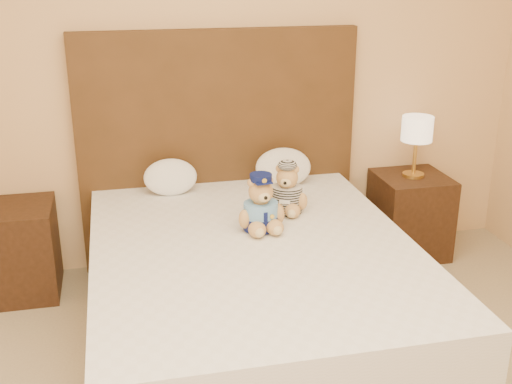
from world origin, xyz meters
TOP-DOWN VIEW (x-y plane):
  - bed at (0.00, 1.20)m, footprint 1.60×2.00m
  - headboard at (0.00, 2.21)m, footprint 1.75×0.08m
  - nightstand_left at (-1.25, 2.00)m, footprint 0.45×0.45m
  - nightstand_right at (1.25, 2.00)m, footprint 0.45×0.45m
  - lamp at (1.25, 2.00)m, footprint 0.20×0.20m
  - teddy_police at (0.08, 1.37)m, footprint 0.29×0.27m
  - teddy_prisoner at (0.28, 1.59)m, footprint 0.33×0.32m
  - pillow_left at (-0.33, 2.03)m, footprint 0.32×0.21m
  - pillow_right at (0.38, 2.03)m, footprint 0.36×0.23m

SIDE VIEW (x-z plane):
  - nightstand_left at x=-1.25m, z-range 0.00..0.55m
  - nightstand_right at x=1.25m, z-range 0.00..0.55m
  - bed at x=0.00m, z-range 0.00..0.55m
  - pillow_left at x=-0.33m, z-range 0.55..0.78m
  - pillow_right at x=0.38m, z-range 0.55..0.80m
  - teddy_prisoner at x=0.28m, z-range 0.55..0.83m
  - teddy_police at x=0.08m, z-range 0.55..0.85m
  - headboard at x=0.00m, z-range 0.00..1.50m
  - lamp at x=1.25m, z-range 0.65..1.05m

